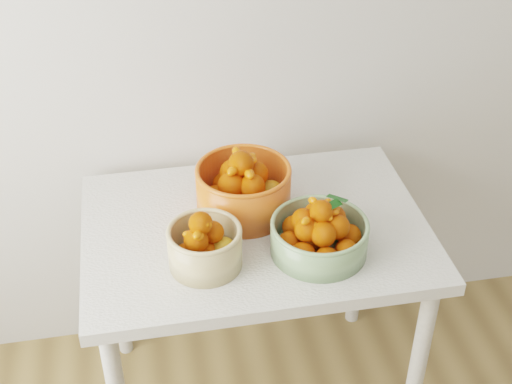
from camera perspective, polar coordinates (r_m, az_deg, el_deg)
The scene contains 4 objects.
table at distance 2.14m, azimuth -0.06°, elevation -4.70°, with size 1.00×0.70×0.75m.
bowl_cream at distance 1.91m, azimuth -4.12°, elevation -4.29°, with size 0.24×0.24×0.17m.
bowl_green at distance 1.96m, azimuth 5.10°, elevation -3.38°, with size 0.28×0.28×0.17m.
bowl_orange at distance 2.09m, azimuth -1.03°, elevation 0.30°, with size 0.35×0.35×0.20m.
Camera 1 is at (-0.61, -0.01, 2.03)m, focal length 50.00 mm.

